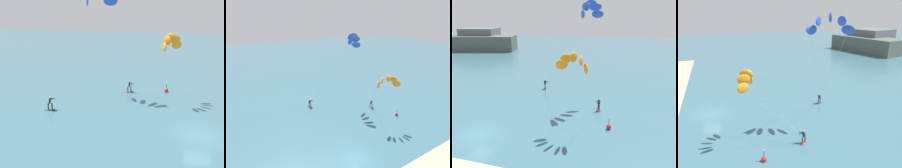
# 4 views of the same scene
# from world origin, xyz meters

# --- Properties ---
(ground_plane) EXTENTS (240.00, 240.00, 0.00)m
(ground_plane) POSITION_xyz_m (0.00, 0.00, 0.00)
(ground_plane) COLOR #386070
(kitesurfer_nearshore) EXTENTS (10.25, 6.60, 14.49)m
(kitesurfer_nearshore) POSITION_xyz_m (9.32, 14.06, 12.74)
(kitesurfer_nearshore) COLOR #333338
(kitesurfer_nearshore) RESTS_ON ground
(kitesurfer_mid_water) EXTENTS (4.82, 7.87, 8.79)m
(kitesurfer_mid_water) POSITION_xyz_m (9.71, 4.59, 7.35)
(kitesurfer_mid_water) COLOR red
(kitesurfer_mid_water) RESTS_ON ground
(marker_buoy) EXTENTS (0.56, 0.56, 1.38)m
(marker_buoy) POSITION_xyz_m (13.63, 5.11, 0.30)
(marker_buoy) COLOR red
(marker_buoy) RESTS_ON ground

